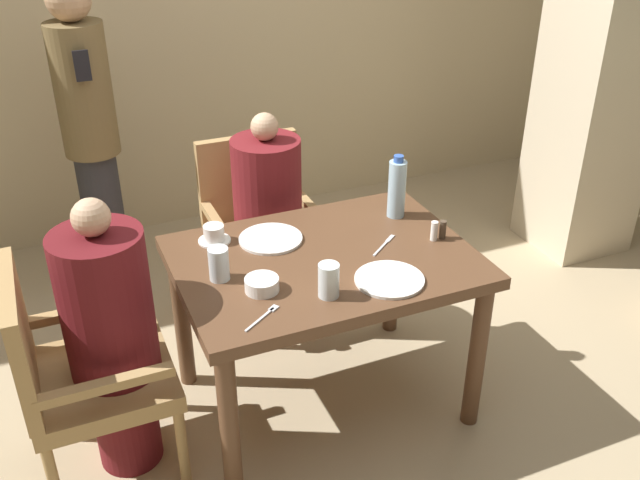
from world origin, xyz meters
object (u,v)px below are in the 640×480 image
at_px(bowl_small, 262,284).
at_px(plate_main_left, 389,279).
at_px(chair_far_side, 260,222).
at_px(water_bottle, 397,188).
at_px(glass_tall_near, 329,280).
at_px(glass_tall_mid, 219,264).
at_px(chair_left_side, 76,368).
at_px(diner_in_left_chair, 112,337).
at_px(diner_in_far_chair, 268,220).
at_px(teacup_with_saucer, 214,235).
at_px(plate_main_right, 271,239).
at_px(standing_host, 90,132).

bearing_deg(bowl_small, plate_main_left, -15.22).
relative_size(chair_far_side, water_bottle, 3.19).
xyz_separation_m(bowl_small, glass_tall_near, (0.21, -0.12, 0.04)).
distance_m(water_bottle, glass_tall_mid, 0.86).
relative_size(chair_left_side, diner_in_left_chair, 0.78).
distance_m(diner_in_left_chair, glass_tall_mid, 0.46).
height_order(diner_in_far_chair, water_bottle, diner_in_far_chair).
relative_size(diner_in_far_chair, teacup_with_saucer, 8.37).
bearing_deg(glass_tall_mid, diner_in_far_chair, 58.18).
relative_size(chair_left_side, glass_tall_mid, 6.93).
bearing_deg(plate_main_right, diner_in_far_chair, 72.45).
distance_m(diner_in_far_chair, plate_main_left, 0.95).
bearing_deg(plate_main_left, plate_main_right, 122.96).
height_order(chair_far_side, plate_main_left, chair_far_side).
distance_m(plate_main_left, glass_tall_mid, 0.62).
relative_size(bowl_small, water_bottle, 0.45).
height_order(plate_main_left, bowl_small, bowl_small).
bearing_deg(bowl_small, standing_host, 104.50).
bearing_deg(teacup_with_saucer, chair_far_side, 55.83).
bearing_deg(water_bottle, plate_main_left, -120.66).
height_order(teacup_with_saucer, water_bottle, water_bottle).
distance_m(plate_main_right, glass_tall_mid, 0.34).
height_order(chair_far_side, diner_in_far_chair, diner_in_far_chair).
distance_m(standing_host, glass_tall_near, 1.72).
relative_size(diner_in_left_chair, standing_host, 0.70).
relative_size(diner_in_far_chair, plate_main_right, 4.24).
height_order(chair_left_side, diner_in_far_chair, diner_in_far_chair).
distance_m(chair_far_side, glass_tall_mid, 0.96).
xyz_separation_m(chair_far_side, plate_main_left, (0.15, -1.06, 0.25)).
bearing_deg(glass_tall_mid, diner_in_left_chair, 179.67).
relative_size(plate_main_left, glass_tall_near, 2.02).
bearing_deg(standing_host, diner_in_far_chair, -45.03).
bearing_deg(plate_main_right, glass_tall_mid, -142.85).
distance_m(chair_left_side, diner_in_left_chair, 0.17).
bearing_deg(standing_host, glass_tall_near, -69.88).
bearing_deg(chair_far_side, diner_in_left_chair, -135.62).
distance_m(bowl_small, glass_tall_near, 0.24).
xyz_separation_m(diner_in_far_chair, standing_host, (-0.68, 0.68, 0.31)).
height_order(diner_in_left_chair, teacup_with_saucer, diner_in_left_chair).
bearing_deg(diner_in_left_chair, plate_main_left, -14.75).
relative_size(plate_main_left, glass_tall_mid, 2.02).
height_order(chair_left_side, standing_host, standing_host).
bearing_deg(diner_in_left_chair, bowl_small, -14.34).
bearing_deg(standing_host, water_bottle, -46.44).
bearing_deg(teacup_with_saucer, glass_tall_near, -63.75).
bearing_deg(chair_far_side, standing_host, 141.41).
distance_m(plate_main_left, glass_tall_near, 0.25).
height_order(chair_far_side, glass_tall_mid, chair_far_side).
bearing_deg(bowl_small, diner_in_far_chair, 69.55).
bearing_deg(glass_tall_near, teacup_with_saucer, 116.25).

